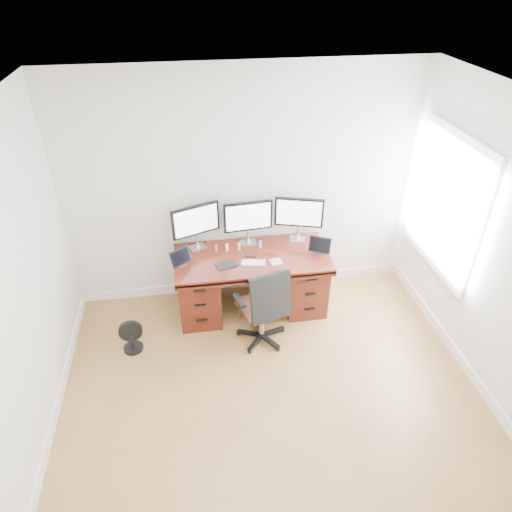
{
  "coord_description": "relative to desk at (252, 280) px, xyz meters",
  "views": [
    {
      "loc": [
        -0.6,
        -2.34,
        3.55
      ],
      "look_at": [
        0.0,
        1.5,
        0.95
      ],
      "focal_mm": 32.0,
      "sensor_mm": 36.0,
      "label": 1
    }
  ],
  "objects": [
    {
      "name": "ground",
      "position": [
        0.0,
        -1.83,
        -0.4
      ],
      "size": [
        4.5,
        4.5,
        0.0
      ],
      "primitive_type": "plane",
      "color": "olive",
      "rests_on": "ground"
    },
    {
      "name": "back_wall",
      "position": [
        0.0,
        0.42,
        0.95
      ],
      "size": [
        4.0,
        0.1,
        2.7
      ],
      "primitive_type": "cube",
      "color": "white",
      "rests_on": "ground"
    },
    {
      "name": "desk",
      "position": [
        0.0,
        0.0,
        0.0
      ],
      "size": [
        1.7,
        0.8,
        0.75
      ],
      "color": "#47160E",
      "rests_on": "ground"
    },
    {
      "name": "office_chair",
      "position": [
        0.04,
        -0.59,
        -0.08
      ],
      "size": [
        0.64,
        0.64,
        0.98
      ],
      "rotation": [
        0.0,
        0.0,
        0.27
      ],
      "color": "black",
      "rests_on": "ground"
    },
    {
      "name": "floor_fan",
      "position": [
        -1.36,
        -0.5,
        -0.23
      ],
      "size": [
        0.25,
        0.21,
        0.36
      ],
      "rotation": [
        0.0,
        0.0,
        0.09
      ],
      "color": "black",
      "rests_on": "ground"
    },
    {
      "name": "monitor_left",
      "position": [
        -0.58,
        0.24,
        0.68
      ],
      "size": [
        0.53,
        0.23,
        0.53
      ],
      "rotation": [
        0.0,
        0.0,
        0.37
      ],
      "color": "silver",
      "rests_on": "desk"
    },
    {
      "name": "monitor_center",
      "position": [
        0.0,
        0.24,
        0.68
      ],
      "size": [
        0.55,
        0.15,
        0.53
      ],
      "rotation": [
        0.0,
        0.0,
        0.08
      ],
      "color": "silver",
      "rests_on": "desk"
    },
    {
      "name": "monitor_right",
      "position": [
        0.58,
        0.24,
        0.68
      ],
      "size": [
        0.54,
        0.19,
        0.53
      ],
      "rotation": [
        0.0,
        0.0,
        -0.29
      ],
      "color": "silver",
      "rests_on": "desk"
    },
    {
      "name": "tablet_left",
      "position": [
        -0.77,
        -0.08,
        0.43
      ],
      "size": [
        0.24,
        0.19,
        0.19
      ],
      "rotation": [
        0.0,
        0.0,
        0.59
      ],
      "color": "silver",
      "rests_on": "desk"
    },
    {
      "name": "tablet_right",
      "position": [
        0.76,
        -0.08,
        0.43
      ],
      "size": [
        0.24,
        0.17,
        0.19
      ],
      "rotation": [
        0.0,
        0.0,
        -0.46
      ],
      "color": "silver",
      "rests_on": "desk"
    },
    {
      "name": "keyboard",
      "position": [
        -0.0,
        -0.17,
        0.36
      ],
      "size": [
        0.27,
        0.15,
        0.01
      ],
      "primitive_type": "cube",
      "rotation": [
        0.0,
        0.0,
        -0.15
      ],
      "color": "white",
      "rests_on": "desk"
    },
    {
      "name": "trackpad",
      "position": [
        0.24,
        -0.19,
        0.35
      ],
      "size": [
        0.14,
        0.14,
        0.01
      ],
      "primitive_type": "cube",
      "rotation": [
        0.0,
        0.0,
        0.17
      ],
      "color": "silver",
      "rests_on": "desk"
    },
    {
      "name": "drawing_tablet",
      "position": [
        -0.29,
        -0.17,
        0.35
      ],
      "size": [
        0.25,
        0.2,
        0.01
      ],
      "primitive_type": "cube",
      "rotation": [
        0.0,
        0.0,
        0.29
      ],
      "color": "black",
      "rests_on": "desk"
    },
    {
      "name": "phone",
      "position": [
        -0.01,
        -0.03,
        0.35
      ],
      "size": [
        0.13,
        0.09,
        0.01
      ],
      "primitive_type": "cube",
      "rotation": [
        0.0,
        0.0,
        -0.34
      ],
      "color": "black",
      "rests_on": "desk"
    },
    {
      "name": "figurine_brown",
      "position": [
        -0.38,
        0.12,
        0.4
      ],
      "size": [
        0.04,
        0.04,
        0.1
      ],
      "color": "brown",
      "rests_on": "desk"
    },
    {
      "name": "figurine_yellow",
      "position": [
        -0.26,
        0.12,
        0.4
      ],
      "size": [
        0.04,
        0.04,
        0.1
      ],
      "color": "#E3D06F",
      "rests_on": "desk"
    },
    {
      "name": "figurine_orange",
      "position": [
        -0.12,
        0.12,
        0.4
      ],
      "size": [
        0.04,
        0.04,
        0.1
      ],
      "color": "#E79A51",
      "rests_on": "desk"
    },
    {
      "name": "figurine_blue",
      "position": [
        0.12,
        0.12,
        0.4
      ],
      "size": [
        0.04,
        0.04,
        0.1
      ],
      "color": "#579DE9",
      "rests_on": "desk"
    }
  ]
}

